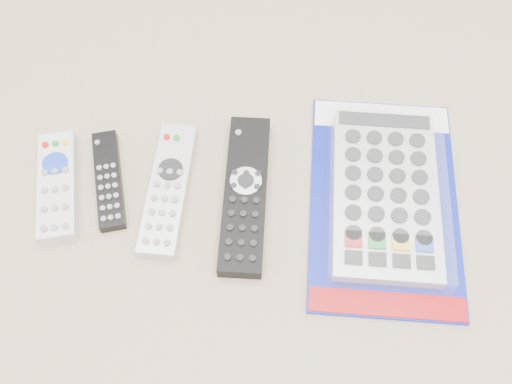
{
  "coord_description": "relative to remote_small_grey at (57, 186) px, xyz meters",
  "views": [
    {
      "loc": [
        0.02,
        -0.38,
        0.69
      ],
      "look_at": [
        0.06,
        -0.01,
        0.01
      ],
      "focal_mm": 40.0,
      "sensor_mm": 36.0,
      "label": 1
    }
  ],
  "objects": [
    {
      "name": "remote_large_black",
      "position": [
        0.25,
        -0.04,
        0.0
      ],
      "size": [
        0.09,
        0.24,
        0.03
      ],
      "rotation": [
        0.0,
        0.0,
        -0.16
      ],
      "color": "black",
      "rests_on": "ground"
    },
    {
      "name": "remote_silver_dvd",
      "position": [
        0.15,
        -0.02,
        -0.0
      ],
      "size": [
        0.09,
        0.21,
        0.02
      ],
      "rotation": [
        0.0,
        0.0,
        -0.19
      ],
      "color": "silver",
      "rests_on": "ground"
    },
    {
      "name": "remote_small_grey",
      "position": [
        0.0,
        0.0,
        0.0
      ],
      "size": [
        0.06,
        0.17,
        0.03
      ],
      "rotation": [
        0.0,
        0.0,
        0.06
      ],
      "color": "silver",
      "rests_on": "ground"
    },
    {
      "name": "jumbo_remote_packaged",
      "position": [
        0.44,
        -0.06,
        0.01
      ],
      "size": [
        0.25,
        0.36,
        0.04
      ],
      "rotation": [
        0.0,
        0.0,
        -0.17
      ],
      "color": "#0D1891",
      "rests_on": "ground"
    },
    {
      "name": "remote_slim_black",
      "position": [
        0.07,
        0.0,
        -0.0
      ],
      "size": [
        0.05,
        0.16,
        0.02
      ],
      "rotation": [
        0.0,
        0.0,
        0.1
      ],
      "color": "black",
      "rests_on": "ground"
    }
  ]
}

